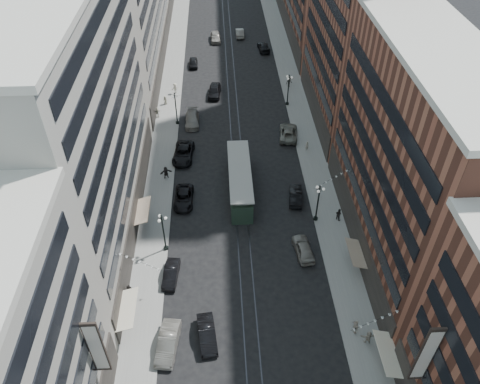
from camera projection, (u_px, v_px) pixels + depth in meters
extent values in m
plane|color=black|center=(233.00, 106.00, 79.47)|extent=(220.00, 220.00, 0.00)
cube|color=gray|center=(172.00, 80.00, 86.52)|extent=(4.00, 180.00, 0.15)
cube|color=gray|center=(290.00, 77.00, 87.36)|extent=(4.00, 180.00, 0.15)
cube|color=#2D2D33|center=(227.00, 79.00, 86.96)|extent=(0.12, 180.00, 0.02)
cube|color=#2D2D33|center=(235.00, 78.00, 87.01)|extent=(0.12, 180.00, 0.02)
cube|color=gray|center=(82.00, 128.00, 49.31)|extent=(8.00, 36.00, 28.00)
cube|color=brown|center=(409.00, 162.00, 48.18)|extent=(8.00, 30.00, 24.00)
cylinder|color=black|center=(166.00, 248.00, 54.87)|extent=(0.56, 0.56, 0.30)
cylinder|color=black|center=(164.00, 233.00, 53.26)|extent=(0.18, 0.18, 5.20)
sphere|color=black|center=(161.00, 216.00, 51.42)|extent=(0.24, 0.24, 0.24)
sphere|color=white|center=(166.00, 218.00, 51.70)|extent=(0.36, 0.36, 0.36)
sphere|color=white|center=(160.00, 216.00, 51.96)|extent=(0.36, 0.36, 0.36)
sphere|color=white|center=(159.00, 221.00, 51.38)|extent=(0.36, 0.36, 0.36)
cylinder|color=black|center=(177.00, 122.00, 75.17)|extent=(0.56, 0.56, 0.30)
cylinder|color=black|center=(176.00, 109.00, 73.55)|extent=(0.18, 0.18, 5.20)
sphere|color=black|center=(174.00, 93.00, 71.71)|extent=(0.24, 0.24, 0.24)
sphere|color=white|center=(178.00, 96.00, 71.99)|extent=(0.36, 0.36, 0.36)
sphere|color=white|center=(173.00, 95.00, 72.26)|extent=(0.36, 0.36, 0.36)
sphere|color=white|center=(173.00, 97.00, 71.67)|extent=(0.36, 0.36, 0.36)
cylinder|color=black|center=(315.00, 218.00, 58.59)|extent=(0.56, 0.56, 0.30)
cylinder|color=black|center=(318.00, 204.00, 56.98)|extent=(0.18, 0.18, 5.20)
sphere|color=black|center=(320.00, 187.00, 55.13)|extent=(0.24, 0.24, 0.24)
sphere|color=white|center=(324.00, 189.00, 55.41)|extent=(0.36, 0.36, 0.36)
sphere|color=white|center=(317.00, 187.00, 55.68)|extent=(0.36, 0.36, 0.36)
sphere|color=white|center=(319.00, 191.00, 55.09)|extent=(0.36, 0.36, 0.36)
cylinder|color=black|center=(287.00, 103.00, 79.63)|extent=(0.56, 0.56, 0.30)
cylinder|color=black|center=(288.00, 91.00, 78.02)|extent=(0.18, 0.18, 5.20)
sphere|color=black|center=(289.00, 75.00, 76.17)|extent=(0.24, 0.24, 0.24)
sphere|color=white|center=(292.00, 77.00, 76.45)|extent=(0.36, 0.36, 0.36)
sphere|color=white|center=(287.00, 76.00, 76.72)|extent=(0.36, 0.36, 0.36)
sphere|color=white|center=(288.00, 79.00, 76.14)|extent=(0.36, 0.36, 0.36)
cube|color=#223629|center=(240.00, 183.00, 62.10)|extent=(2.69, 12.92, 2.80)
cube|color=gray|center=(240.00, 173.00, 60.97)|extent=(1.72, 11.84, 0.65)
cube|color=gray|center=(240.00, 170.00, 60.68)|extent=(2.91, 13.13, 0.16)
cylinder|color=black|center=(242.00, 214.00, 59.14)|extent=(2.48, 0.75, 0.75)
cylinder|color=black|center=(238.00, 166.00, 66.41)|extent=(2.48, 0.75, 0.75)
imported|color=slate|center=(168.00, 343.00, 44.97)|extent=(2.42, 5.24, 1.66)
imported|color=black|center=(184.00, 198.00, 60.86)|extent=(2.56, 5.31, 1.46)
imported|color=slate|center=(303.00, 248.00, 54.15)|extent=(2.38, 4.85, 1.59)
imported|color=black|center=(207.00, 334.00, 45.73)|extent=(2.19, 4.84, 1.54)
imported|color=black|center=(130.00, 292.00, 49.14)|extent=(1.00, 0.65, 1.92)
imported|color=beige|center=(356.00, 327.00, 46.02)|extent=(0.70, 1.15, 1.82)
imported|color=black|center=(183.00, 153.00, 68.04)|extent=(3.27, 6.16, 1.65)
imported|color=slate|center=(192.00, 119.00, 74.98)|extent=(2.22, 5.39, 1.56)
imported|color=black|center=(193.00, 63.00, 90.31)|extent=(1.74, 4.12, 1.39)
imported|color=black|center=(296.00, 195.00, 61.19)|extent=(2.19, 4.74, 1.50)
imported|color=slate|center=(288.00, 132.00, 72.16)|extent=(3.35, 5.98, 1.58)
imported|color=black|center=(264.00, 47.00, 95.67)|extent=(2.44, 5.33, 1.51)
imported|color=black|center=(214.00, 91.00, 81.74)|extent=(2.62, 5.35, 1.76)
imported|color=slate|center=(240.00, 33.00, 101.00)|extent=(1.70, 4.75, 1.56)
imported|color=black|center=(166.00, 172.00, 64.33)|extent=(1.74, 1.00, 1.80)
imported|color=beige|center=(158.00, 113.00, 76.01)|extent=(1.16, 0.85, 1.80)
imported|color=black|center=(339.00, 214.00, 58.17)|extent=(0.89, 0.91, 1.69)
imported|color=#ACA28E|center=(307.00, 146.00, 69.24)|extent=(0.67, 0.55, 1.58)
imported|color=black|center=(289.00, 82.00, 83.77)|extent=(1.28, 0.85, 1.84)
imported|color=black|center=(171.00, 274.00, 51.45)|extent=(1.92, 4.40, 1.41)
imported|color=gray|center=(215.00, 37.00, 99.16)|extent=(2.24, 5.08, 1.70)
imported|color=#9D9982|center=(165.00, 100.00, 79.31)|extent=(0.84, 0.72, 1.52)
imported|color=#B1A693|center=(368.00, 337.00, 45.29)|extent=(1.51, 0.49, 1.61)
imported|color=beige|center=(175.00, 88.00, 82.02)|extent=(1.32, 0.93, 1.88)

